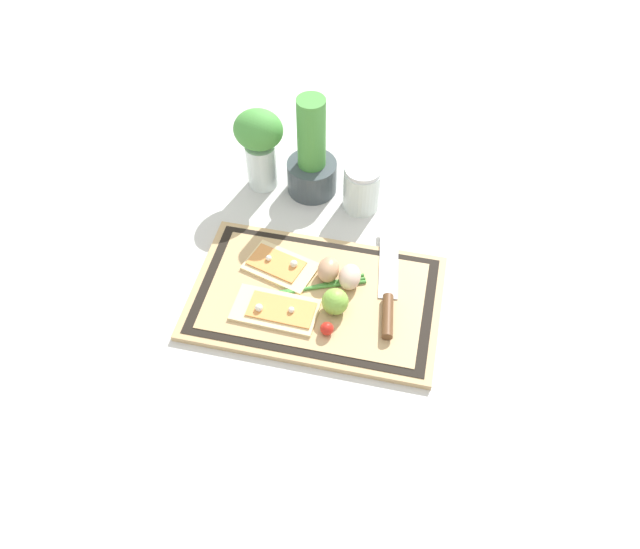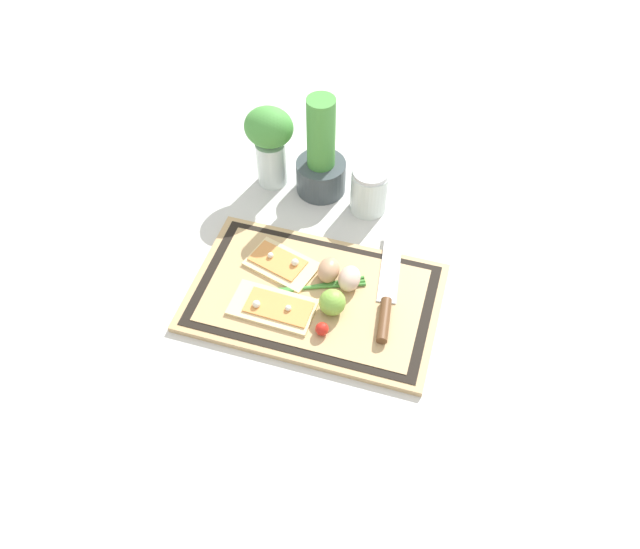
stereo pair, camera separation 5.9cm
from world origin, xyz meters
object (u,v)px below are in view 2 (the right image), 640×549
(lime, at_px, (332,302))
(sauce_jar, at_px, (369,192))
(herb_pot, at_px, (321,161))
(cherry_tomato_red, at_px, (322,329))
(egg_pink, at_px, (349,278))
(pizza_slice_near, at_px, (274,307))
(egg_brown, at_px, (329,270))
(pizza_slice_far, at_px, (281,263))
(knife, at_px, (386,301))
(herb_glass, at_px, (270,140))

(lime, distance_m, sauce_jar, 0.32)
(sauce_jar, bearing_deg, herb_pot, 166.04)
(cherry_tomato_red, height_order, herb_pot, herb_pot)
(egg_pink, xyz_separation_m, lime, (-0.02, -0.07, 0.00))
(cherry_tomato_red, bearing_deg, pizza_slice_near, 165.45)
(egg_pink, xyz_separation_m, herb_pot, (-0.14, 0.28, 0.05))
(lime, relative_size, sauce_jar, 0.48)
(egg_brown, bearing_deg, cherry_tomato_red, -79.24)
(egg_brown, relative_size, sauce_jar, 0.53)
(herb_pot, bearing_deg, pizza_slice_far, -91.87)
(egg_brown, xyz_separation_m, lime, (0.03, -0.08, 0.00))
(herb_pot, bearing_deg, egg_brown, -70.32)
(knife, xyz_separation_m, herb_glass, (-0.35, 0.30, 0.10))
(herb_pot, bearing_deg, egg_pink, -62.84)
(knife, bearing_deg, egg_pink, 164.72)
(pizza_slice_near, distance_m, cherry_tomato_red, 0.11)
(egg_brown, xyz_separation_m, herb_pot, (-0.10, 0.27, 0.05))
(pizza_slice_far, xyz_separation_m, herb_pot, (0.01, 0.27, 0.07))
(egg_brown, relative_size, herb_pot, 0.24)
(egg_brown, height_order, herb_glass, herb_glass)
(egg_pink, distance_m, herb_glass, 0.39)
(egg_brown, relative_size, egg_pink, 1.00)
(pizza_slice_far, distance_m, cherry_tomato_red, 0.19)
(pizza_slice_far, relative_size, knife, 0.55)
(egg_pink, height_order, herb_pot, herb_pot)
(cherry_tomato_red, height_order, herb_glass, herb_glass)
(knife, xyz_separation_m, egg_brown, (-0.13, 0.03, 0.01))
(pizza_slice_near, xyz_separation_m, pizza_slice_far, (-0.02, 0.11, 0.00))
(herb_glass, bearing_deg, cherry_tomato_red, -58.85)
(cherry_tomato_red, bearing_deg, lime, 85.83)
(pizza_slice_near, xyz_separation_m, herb_pot, (-0.01, 0.38, 0.07))
(pizza_slice_near, bearing_deg, egg_brown, 53.01)
(knife, relative_size, sauce_jar, 2.69)
(pizza_slice_far, distance_m, herb_pot, 0.28)
(knife, distance_m, cherry_tomato_red, 0.15)
(egg_brown, height_order, sauce_jar, sauce_jar)
(pizza_slice_near, bearing_deg, pizza_slice_far, 101.11)
(egg_pink, bearing_deg, herb_glass, 133.99)
(egg_pink, bearing_deg, herb_pot, 117.16)
(knife, xyz_separation_m, herb_pot, (-0.23, 0.30, 0.06))
(pizza_slice_far, height_order, lime, lime)
(egg_brown, relative_size, lime, 1.11)
(egg_pink, relative_size, lime, 1.11)
(lime, bearing_deg, herb_pot, 109.91)
(egg_brown, distance_m, egg_pink, 0.05)
(knife, relative_size, egg_pink, 5.07)
(pizza_slice_near, bearing_deg, knife, 20.01)
(pizza_slice_far, bearing_deg, knife, -8.39)
(pizza_slice_near, height_order, cherry_tomato_red, cherry_tomato_red)
(knife, height_order, cherry_tomato_red, cherry_tomato_red)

